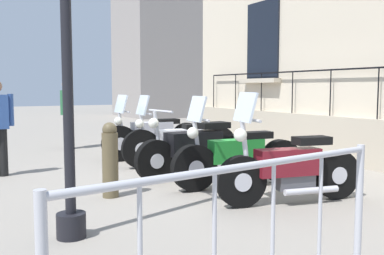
{
  "coord_description": "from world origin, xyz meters",
  "views": [
    {
      "loc": [
        3.81,
        6.13,
        1.44
      ],
      "look_at": [
        0.48,
        0.0,
        0.8
      ],
      "focal_mm": 40.71,
      "sensor_mm": 36.0,
      "label": 1
    }
  ],
  "objects_px": {
    "motorcycle_maroon": "(289,169)",
    "pedestrian_standing": "(67,110)",
    "motorcycle_green": "(238,159)",
    "bollard": "(110,160)",
    "crowd_barrier": "(245,249)",
    "motorcycle_white": "(180,142)",
    "motorcycle_silver": "(153,136)",
    "motorcycle_black": "(196,150)"
  },
  "relations": [
    {
      "from": "motorcycle_white",
      "to": "pedestrian_standing",
      "type": "bearing_deg",
      "value": -67.7
    },
    {
      "from": "motorcycle_silver",
      "to": "motorcycle_green",
      "type": "height_order",
      "value": "motorcycle_green"
    },
    {
      "from": "motorcycle_white",
      "to": "motorcycle_green",
      "type": "bearing_deg",
      "value": 88.52
    },
    {
      "from": "crowd_barrier",
      "to": "bollard",
      "type": "distance_m",
      "value": 3.62
    },
    {
      "from": "pedestrian_standing",
      "to": "crowd_barrier",
      "type": "bearing_deg",
      "value": 83.56
    },
    {
      "from": "crowd_barrier",
      "to": "motorcycle_green",
      "type": "bearing_deg",
      "value": -124.06
    },
    {
      "from": "motorcycle_black",
      "to": "crowd_barrier",
      "type": "height_order",
      "value": "motorcycle_black"
    },
    {
      "from": "motorcycle_silver",
      "to": "motorcycle_green",
      "type": "relative_size",
      "value": 1.04
    },
    {
      "from": "motorcycle_maroon",
      "to": "bollard",
      "type": "bearing_deg",
      "value": -36.35
    },
    {
      "from": "motorcycle_green",
      "to": "motorcycle_white",
      "type": "bearing_deg",
      "value": -91.48
    },
    {
      "from": "bollard",
      "to": "pedestrian_standing",
      "type": "distance_m",
      "value": 4.93
    },
    {
      "from": "crowd_barrier",
      "to": "motorcycle_black",
      "type": "bearing_deg",
      "value": -115.84
    },
    {
      "from": "motorcycle_silver",
      "to": "crowd_barrier",
      "type": "bearing_deg",
      "value": 70.85
    },
    {
      "from": "bollard",
      "to": "motorcycle_white",
      "type": "bearing_deg",
      "value": -138.5
    },
    {
      "from": "motorcycle_black",
      "to": "motorcycle_green",
      "type": "distance_m",
      "value": 0.96
    },
    {
      "from": "motorcycle_green",
      "to": "motorcycle_maroon",
      "type": "distance_m",
      "value": 1.06
    },
    {
      "from": "motorcycle_silver",
      "to": "motorcycle_black",
      "type": "distance_m",
      "value": 1.97
    },
    {
      "from": "motorcycle_silver",
      "to": "motorcycle_maroon",
      "type": "distance_m",
      "value": 3.97
    },
    {
      "from": "motorcycle_white",
      "to": "crowd_barrier",
      "type": "relative_size",
      "value": 1.02
    },
    {
      "from": "crowd_barrier",
      "to": "motorcycle_silver",
      "type": "bearing_deg",
      "value": -109.15
    },
    {
      "from": "crowd_barrier",
      "to": "pedestrian_standing",
      "type": "bearing_deg",
      "value": -96.44
    },
    {
      "from": "motorcycle_maroon",
      "to": "crowd_barrier",
      "type": "height_order",
      "value": "motorcycle_maroon"
    },
    {
      "from": "motorcycle_silver",
      "to": "motorcycle_maroon",
      "type": "height_order",
      "value": "motorcycle_maroon"
    },
    {
      "from": "motorcycle_silver",
      "to": "pedestrian_standing",
      "type": "height_order",
      "value": "pedestrian_standing"
    },
    {
      "from": "motorcycle_white",
      "to": "crowd_barrier",
      "type": "xyz_separation_m",
      "value": [
        2.28,
        5.25,
        0.13
      ]
    },
    {
      "from": "motorcycle_white",
      "to": "pedestrian_standing",
      "type": "xyz_separation_m",
      "value": [
        1.32,
        -3.23,
        0.48
      ]
    },
    {
      "from": "motorcycle_white",
      "to": "bollard",
      "type": "xyz_separation_m",
      "value": [
        1.87,
        1.65,
        0.06
      ]
    },
    {
      "from": "motorcycle_silver",
      "to": "motorcycle_black",
      "type": "relative_size",
      "value": 1.01
    },
    {
      "from": "motorcycle_maroon",
      "to": "pedestrian_standing",
      "type": "height_order",
      "value": "pedestrian_standing"
    },
    {
      "from": "motorcycle_white",
      "to": "motorcycle_maroon",
      "type": "relative_size",
      "value": 1.15
    },
    {
      "from": "motorcycle_white",
      "to": "motorcycle_green",
      "type": "height_order",
      "value": "motorcycle_green"
    },
    {
      "from": "motorcycle_silver",
      "to": "bollard",
      "type": "distance_m",
      "value": 3.13
    },
    {
      "from": "crowd_barrier",
      "to": "pedestrian_standing",
      "type": "distance_m",
      "value": 8.54
    },
    {
      "from": "motorcycle_silver",
      "to": "pedestrian_standing",
      "type": "distance_m",
      "value": 2.61
    },
    {
      "from": "motorcycle_black",
      "to": "crowd_barrier",
      "type": "xyz_separation_m",
      "value": [
        2.05,
        4.24,
        0.12
      ]
    },
    {
      "from": "motorcycle_white",
      "to": "motorcycle_green",
      "type": "relative_size",
      "value": 1.07
    },
    {
      "from": "motorcycle_silver",
      "to": "pedestrian_standing",
      "type": "relative_size",
      "value": 1.34
    },
    {
      "from": "crowd_barrier",
      "to": "bollard",
      "type": "bearing_deg",
      "value": -96.49
    },
    {
      "from": "motorcycle_white",
      "to": "pedestrian_standing",
      "type": "distance_m",
      "value": 3.52
    },
    {
      "from": "motorcycle_green",
      "to": "bollard",
      "type": "height_order",
      "value": "motorcycle_green"
    },
    {
      "from": "motorcycle_maroon",
      "to": "bollard",
      "type": "distance_m",
      "value": 2.3
    },
    {
      "from": "motorcycle_maroon",
      "to": "pedestrian_standing",
      "type": "xyz_separation_m",
      "value": [
        1.31,
        -6.24,
        0.48
      ]
    }
  ]
}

